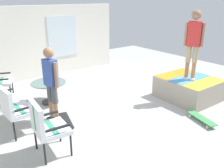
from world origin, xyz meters
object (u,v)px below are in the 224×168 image
Objects in this scene: patio_bench at (7,102)px; skate_ramp at (189,88)px; person_watching at (51,79)px; skateboard_spare at (201,118)px; skateboard_by_bench at (66,121)px; person_skater at (194,40)px; patio_chair_by_wall at (45,124)px; patio_table at (49,88)px.

skate_ramp is at bearing -107.18° from patio_bench.
person_watching is 2.05× the size of skateboard_spare.
skate_ramp is at bearing -102.79° from skateboard_by_bench.
person_skater reaches higher than patio_bench.
person_watching is at bearing -105.46° from patio_bench.
person_watching is 0.97m from skateboard_by_bench.
patio_chair_by_wall is at bearing 149.39° from person_watching.
skateboard_spare is (-0.96, 0.80, -1.56)m from person_skater.
person_watching reaches higher than patio_chair_by_wall.
skateboard_by_bench is at bearing 77.21° from skate_ramp.
skate_ramp is 4.64m from patio_bench.
patio_chair_by_wall is at bearing 90.05° from skate_ramp.
patio_chair_by_wall is 0.60× the size of person_watching.
skateboard_spare is at bearing -125.95° from skateboard_by_bench.
person_skater is at bearing -125.22° from patio_table.
person_watching is (1.12, 3.53, 0.69)m from skate_ramp.
skate_ramp is at bearing -89.95° from patio_chair_by_wall.
skateboard_spare is (-1.80, -2.48, 0.00)m from skateboard_by_bench.
patio_chair_by_wall is at bearing 135.10° from skateboard_by_bench.
person_skater is 2.17× the size of skateboard_spare.
patio_chair_by_wall is at bearing -170.25° from patio_bench.
patio_bench is 0.72× the size of person_skater.
skate_ramp is 1.36m from person_skater.
patio_table is (2.10, 3.19, 0.11)m from skate_ramp.
skate_ramp is 2.57× the size of skateboard_by_bench.
patio_chair_by_wall reaches higher than skateboard_spare.
patio_bench is at bearing 55.60° from skateboard_spare.
person_skater is (-1.43, -4.30, 1.03)m from patio_bench.
patio_bench is at bearing 120.56° from patio_table.
person_skater is (-0.06, 0.13, 1.35)m from skate_ramp.
patio_table is 1.09× the size of skateboard_spare.
skateboard_spare is (-2.14, -2.59, -0.90)m from person_watching.
patio_bench is 1.45m from patio_table.
patio_table reaches higher than skateboard_spare.
skateboard_by_bench and skateboard_spare have the same top height.
skate_ramp is at bearing -123.37° from patio_table.
person_skater is 2.01m from skateboard_spare.
skateboard_spare is (-2.39, -3.49, -0.53)m from patio_bench.
skateboard_by_bench is at bearing -44.90° from patio_chair_by_wall.
patio_bench is at bearing 9.75° from patio_chair_by_wall.
skate_ramp is 4.20m from patio_chair_by_wall.
person_watching is (-0.98, 0.34, 0.58)m from patio_table.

